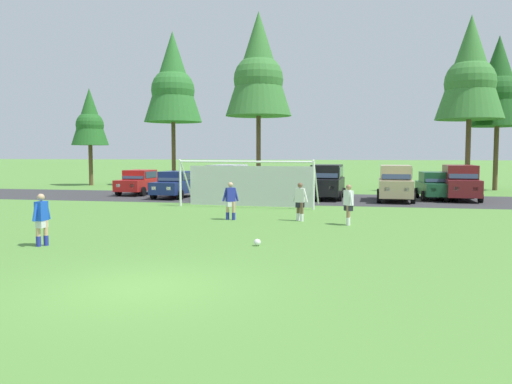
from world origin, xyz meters
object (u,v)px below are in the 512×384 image
player_defender_far (300,202)px  parked_car_slot_center_right (327,181)px  parked_car_slot_end (460,182)px  parked_car_slot_left (176,184)px  parked_car_slot_center (261,184)px  parked_car_slot_right (395,183)px  parked_car_slot_center_left (227,181)px  player_winger_left (348,205)px  player_striker_near (231,201)px  soccer_goal (249,183)px  parked_car_slot_far_right (435,186)px  parked_car_slot_far_left (139,182)px  player_midfield_center (42,220)px  soccer_ball (257,242)px

player_defender_far → parked_car_slot_center_right: parked_car_slot_center_right is taller
player_defender_far → parked_car_slot_end: (8.50, 11.66, 0.29)m
parked_car_slot_left → parked_car_slot_center: bearing=18.1°
parked_car_slot_center → parked_car_slot_right: bearing=-8.6°
parked_car_slot_center_left → parked_car_slot_right: same height
player_winger_left → parked_car_slot_center: size_ratio=0.38×
player_defender_far → parked_car_slot_center_left: size_ratio=0.35×
player_striker_near → parked_car_slot_center_left: (-2.79, 9.93, 0.29)m
player_defender_far → parked_car_slot_left: parked_car_slot_left is taller
player_striker_near → soccer_goal: bearing=94.4°
parked_car_slot_center_right → parked_car_slot_far_right: (6.67, 0.96, -0.24)m
parked_car_slot_center_right → parked_car_slot_right: size_ratio=1.01×
parked_car_slot_far_left → parked_car_slot_right: parked_car_slot_right is taller
soccer_goal → player_winger_left: 8.41m
player_defender_far → parked_car_slot_far_left: parked_car_slot_far_left is taller
parked_car_slot_center → parked_car_slot_right: size_ratio=0.92×
player_defender_far → parked_car_slot_center_left: bearing=120.8°
player_midfield_center → player_winger_left: bearing=35.9°
player_midfield_center → parked_car_slot_center: 19.45m
player_midfield_center → parked_car_slot_center_right: (7.61, 18.49, 0.29)m
player_defender_far → parked_car_slot_end: parked_car_slot_end is taller
player_winger_left → parked_car_slot_far_right: size_ratio=0.38×
soccer_goal → parked_car_slot_right: bearing=31.2°
player_midfield_center → parked_car_slot_far_right: 24.12m
soccer_ball → parked_car_slot_center_left: parked_car_slot_center_left is taller
player_defender_far → soccer_ball: bearing=-95.6°
player_winger_left → parked_car_slot_center_left: (-7.85, 10.59, 0.29)m
parked_car_slot_far_left → parked_car_slot_center: (8.73, -0.26, 0.00)m
soccer_goal → parked_car_slot_center: size_ratio=1.75×
parked_car_slot_far_left → player_midfield_center: bearing=-74.2°
soccer_ball → player_defender_far: bearing=84.4°
player_winger_left → parked_car_slot_right: size_ratio=0.35×
player_winger_left → parked_car_slot_far_right: parked_car_slot_far_right is taller
player_defender_far → parked_car_slot_right: 11.29m
player_striker_near → parked_car_slot_far_left: bearing=128.7°
parked_car_slot_far_right → player_midfield_center: bearing=-126.3°
soccer_ball → player_midfield_center: size_ratio=0.13×
soccer_goal → parked_car_slot_far_left: size_ratio=1.77×
player_striker_near → parked_car_slot_center: (-0.96, 11.82, 0.05)m
soccer_ball → parked_car_slot_center: (-3.35, 17.81, 0.77)m
player_striker_near → parked_car_slot_center_left: parked_car_slot_center_left is taller
soccer_goal → player_defender_far: (3.44, -5.46, -0.47)m
parked_car_slot_end → parked_car_slot_left: bearing=-174.3°
parked_car_slot_left → parked_car_slot_center: size_ratio=1.00×
player_winger_left → parked_car_slot_center: 13.86m
soccer_ball → player_striker_near: (-2.40, 5.99, 0.71)m
player_striker_near → parked_car_slot_center_right: (3.43, 11.13, 0.29)m
soccer_ball → player_defender_far: player_defender_far is taller
player_midfield_center → parked_car_slot_end: 24.82m
player_winger_left → parked_car_slot_far_right: 13.70m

